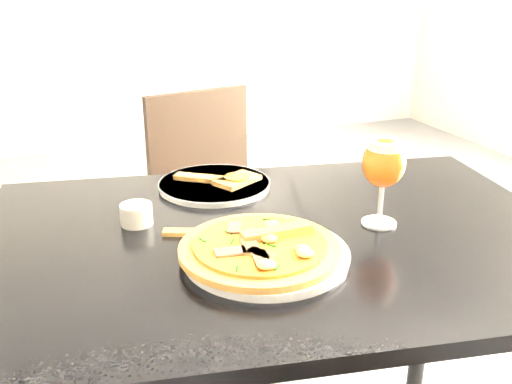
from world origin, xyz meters
name	(u,v)px	position (x,y,z in m)	size (l,w,h in m)	color
dining_table	(276,272)	(-0.16, -0.26, 0.66)	(1.32, 0.99, 0.75)	black
chair_far	(217,209)	(-0.05, 0.53, 0.48)	(0.48, 0.48, 0.86)	black
plate_main	(266,255)	(-0.22, -0.35, 0.76)	(0.30, 0.30, 0.02)	silver
pizza	(261,247)	(-0.23, -0.35, 0.78)	(0.29, 0.29, 0.03)	olive
plate_second	(214,185)	(-0.20, 0.03, 0.76)	(0.27, 0.27, 0.01)	silver
crust_scraps	(225,179)	(-0.17, 0.03, 0.77)	(0.21, 0.15, 0.02)	olive
loose_crust	(190,232)	(-0.32, -0.20, 0.75)	(0.11, 0.02, 0.01)	olive
sauce_cup	(136,213)	(-0.41, -0.12, 0.77)	(0.07, 0.07, 0.04)	#BCB7A9
beer_glass	(384,164)	(0.06, -0.29, 0.88)	(0.09, 0.09, 0.18)	#B1B5BA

